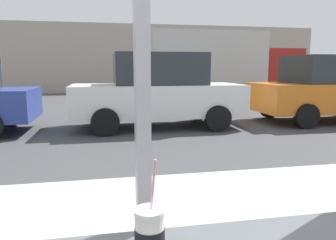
% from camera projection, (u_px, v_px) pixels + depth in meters
% --- Properties ---
extents(ground_plane, '(60.00, 60.00, 0.00)m').
position_uv_depth(ground_plane, '(110.00, 123.00, 9.02)').
color(ground_plane, '#424244').
extents(sidewalk_strip, '(16.00, 2.80, 0.13)m').
position_uv_depth(sidewalk_strip, '(124.00, 238.00, 2.81)').
color(sidewalk_strip, '#B2ADA3').
rests_on(sidewalk_strip, ground).
extents(building_facade_far, '(28.00, 1.20, 4.23)m').
position_uv_depth(building_facade_far, '(105.00, 58.00, 20.50)').
color(building_facade_far, '#A89E8E').
rests_on(building_facade_far, ground).
extents(soda_cup_left, '(0.09, 0.09, 0.32)m').
position_uv_depth(soda_cup_left, '(150.00, 234.00, 0.96)').
color(soda_cup_left, silver).
rests_on(soda_cup_left, window_counter).
extents(parked_car_white, '(4.29, 1.94, 1.89)m').
position_uv_depth(parked_car_white, '(158.00, 91.00, 8.28)').
color(parked_car_white, silver).
rests_on(parked_car_white, ground).
extents(parked_car_orange, '(4.38, 2.05, 1.86)m').
position_uv_depth(parked_car_orange, '(330.00, 89.00, 9.24)').
color(parked_car_orange, orange).
rests_on(parked_car_orange, ground).
extents(box_truck, '(6.65, 2.44, 3.03)m').
position_uv_depth(box_truck, '(220.00, 65.00, 14.30)').
color(box_truck, beige).
rests_on(box_truck, ground).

